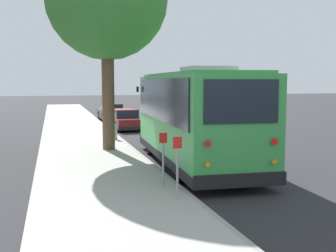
# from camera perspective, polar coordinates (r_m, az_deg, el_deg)

# --- Properties ---
(ground_plane) EXTENTS (160.00, 160.00, 0.00)m
(ground_plane) POSITION_cam_1_polar(r_m,az_deg,el_deg) (15.64, 3.71, -5.00)
(ground_plane) COLOR #28282B
(sidewalk_slab) EXTENTS (80.00, 3.82, 0.15)m
(sidewalk_slab) POSITION_cam_1_polar(r_m,az_deg,el_deg) (14.85, -10.07, -5.38)
(sidewalk_slab) COLOR #A3A099
(sidewalk_slab) RESTS_ON ground
(curb_strip) EXTENTS (80.00, 0.14, 0.15)m
(curb_strip) POSITION_cam_1_polar(r_m,az_deg,el_deg) (15.16, -2.58, -5.07)
(curb_strip) COLOR gray
(curb_strip) RESTS_ON ground
(shuttle_bus) EXTENTS (8.91, 2.99, 3.46)m
(shuttle_bus) POSITION_cam_1_polar(r_m,az_deg,el_deg) (14.97, 3.56, 1.65)
(shuttle_bus) COLOR green
(shuttle_bus) RESTS_ON ground
(parked_sedan_maroon) EXTENTS (4.39, 1.97, 1.27)m
(parked_sedan_maroon) POSITION_cam_1_polar(r_m,az_deg,el_deg) (26.76, -6.03, 0.83)
(parked_sedan_maroon) COLOR maroon
(parked_sedan_maroon) RESTS_ON ground
(parked_sedan_black) EXTENTS (4.42, 1.78, 1.32)m
(parked_sedan_black) POSITION_cam_1_polar(r_m,az_deg,el_deg) (32.51, -7.70, 1.77)
(parked_sedan_black) COLOR black
(parked_sedan_black) RESTS_ON ground
(sign_post_near) EXTENTS (0.06, 0.22, 1.52)m
(sign_post_near) POSITION_cam_1_polar(r_m,az_deg,el_deg) (10.19, 1.27, -5.59)
(sign_post_near) COLOR gray
(sign_post_near) RESTS_ON sidewalk_slab
(sign_post_far) EXTENTS (0.06, 0.22, 1.46)m
(sign_post_far) POSITION_cam_1_polar(r_m,az_deg,el_deg) (11.46, -0.66, -4.44)
(sign_post_far) COLOR gray
(sign_post_far) RESTS_ON sidewalk_slab
(fire_hydrant) EXTENTS (0.22, 0.22, 0.81)m
(fire_hydrant) POSITION_cam_1_polar(r_m,az_deg,el_deg) (20.98, -7.19, -0.70)
(fire_hydrant) COLOR #99999E
(fire_hydrant) RESTS_ON sidewalk_slab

